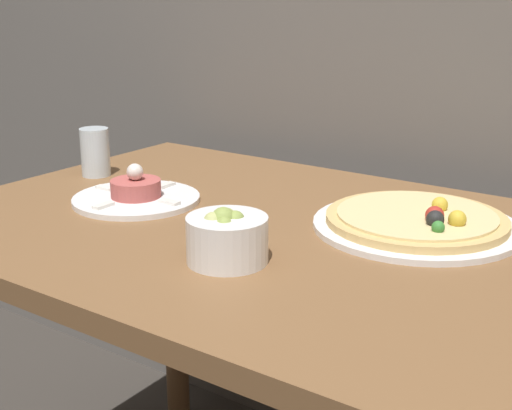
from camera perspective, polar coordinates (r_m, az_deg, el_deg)
The scene contains 5 objects.
dining_table at distance 1.21m, azimuth 2.00°, elevation -6.73°, with size 1.21×0.79×0.76m.
pizza_plate at distance 1.20m, azimuth 12.75°, elevation -1.29°, with size 0.34×0.34×0.05m.
tartare_plate at distance 1.33m, azimuth -9.57°, elevation 0.82°, with size 0.23×0.23×0.07m.
small_bowl at distance 1.02m, azimuth -2.35°, elevation -2.58°, with size 0.12×0.12×0.08m.
drinking_glass at distance 1.53m, azimuth -12.75°, elevation 4.15°, with size 0.06×0.06×0.10m.
Camera 1 is at (0.60, -0.54, 1.14)m, focal length 50.00 mm.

